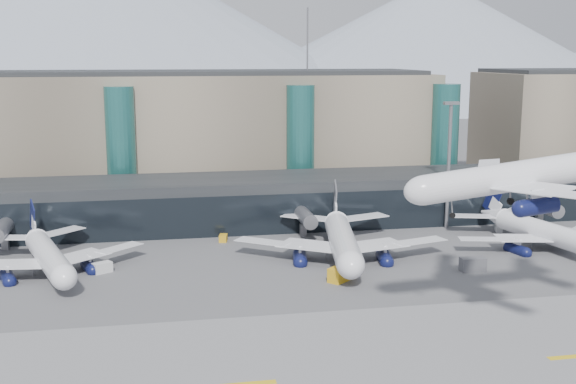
% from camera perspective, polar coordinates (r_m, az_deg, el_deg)
% --- Properties ---
extents(ground, '(900.00, 900.00, 0.00)m').
position_cam_1_polar(ground, '(97.26, 7.00, -10.16)').
color(ground, '#515154').
rests_on(ground, ground).
extents(runway_strip, '(400.00, 40.00, 0.04)m').
position_cam_1_polar(runway_strip, '(84.21, 10.17, -13.67)').
color(runway_strip, slate).
rests_on(runway_strip, ground).
extents(runway_markings, '(128.00, 1.00, 0.02)m').
position_cam_1_polar(runway_markings, '(84.19, 10.17, -13.65)').
color(runway_markings, gold).
rests_on(runway_markings, ground).
extents(concourse, '(170.00, 27.00, 10.00)m').
position_cam_1_polar(concourse, '(149.82, 0.35, -0.64)').
color(concourse, black).
rests_on(concourse, ground).
extents(terminal_main, '(130.00, 30.00, 31.00)m').
position_cam_1_polar(terminal_main, '(177.47, -9.64, 4.42)').
color(terminal_main, gray).
rests_on(terminal_main, ground).
extents(teal_towers, '(116.40, 19.40, 46.00)m').
position_cam_1_polar(teal_towers, '(162.27, -5.96, 3.42)').
color(teal_towers, '#236360').
rests_on(teal_towers, ground).
extents(mountain_ridge, '(910.00, 400.00, 110.00)m').
position_cam_1_polar(mountain_ridge, '(468.62, -5.42, 12.08)').
color(mountain_ridge, gray).
rests_on(mountain_ridge, ground).
extents(lightmast_mid, '(3.00, 1.20, 25.60)m').
position_cam_1_polar(lightmast_mid, '(147.85, 12.60, 2.66)').
color(lightmast_mid, slate).
rests_on(lightmast_mid, ground).
extents(hero_jet, '(31.21, 32.27, 10.39)m').
position_cam_1_polar(hero_jet, '(93.42, 18.90, 1.90)').
color(hero_jet, white).
rests_on(hero_jet, ground).
extents(jet_parked_left, '(32.55, 34.16, 10.97)m').
position_cam_1_polar(jet_parked_left, '(123.85, -18.65, -4.05)').
color(jet_parked_left, white).
rests_on(jet_parked_left, ground).
extents(jet_parked_mid, '(38.41, 38.88, 12.56)m').
position_cam_1_polar(jet_parked_mid, '(126.08, 4.20, -2.96)').
color(jet_parked_mid, white).
rests_on(jet_parked_mid, ground).
extents(jet_parked_right, '(33.51, 34.34, 11.05)m').
position_cam_1_polar(jet_parked_right, '(140.49, 18.85, -2.33)').
color(jet_parked_right, white).
rests_on(jet_parked_right, ground).
extents(veh_a, '(3.44, 2.97, 1.69)m').
position_cam_1_polar(veh_a, '(120.93, -14.47, -5.80)').
color(veh_a, silver).
rests_on(veh_a, ground).
extents(veh_b, '(1.87, 2.54, 1.32)m').
position_cam_1_polar(veh_b, '(136.82, -5.14, -3.65)').
color(veh_b, gold).
rests_on(veh_b, ground).
extents(veh_c, '(4.07, 2.23, 2.23)m').
position_cam_1_polar(veh_c, '(121.69, 14.39, -5.56)').
color(veh_c, '#4E4F53').
rests_on(veh_c, ground).
extents(veh_d, '(2.10, 2.79, 1.42)m').
position_cam_1_polar(veh_d, '(150.04, 16.32, -2.73)').
color(veh_d, silver).
rests_on(veh_d, ground).
extents(veh_h, '(4.49, 4.32, 2.26)m').
position_cam_1_polar(veh_h, '(113.16, 4.14, -6.47)').
color(veh_h, gold).
rests_on(veh_h, ground).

